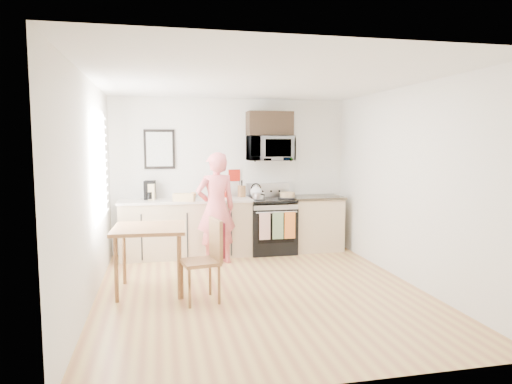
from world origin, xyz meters
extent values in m
plane|color=#AC6F42|center=(0.00, 0.00, 0.00)|extent=(4.60, 4.60, 0.00)
cube|color=white|center=(0.00, 2.30, 1.30)|extent=(4.00, 0.04, 2.60)
cube|color=white|center=(0.00, -2.30, 1.30)|extent=(4.00, 0.04, 2.60)
cube|color=white|center=(-2.00, 0.00, 1.30)|extent=(0.04, 4.60, 2.60)
cube|color=white|center=(2.00, 0.00, 1.30)|extent=(0.04, 4.60, 2.60)
cube|color=white|center=(0.00, 0.00, 2.60)|extent=(4.00, 4.60, 0.04)
cube|color=white|center=(-1.98, 0.80, 1.55)|extent=(0.02, 1.40, 1.50)
cube|color=white|center=(-1.97, 0.80, 1.55)|extent=(0.01, 1.30, 1.40)
cube|color=tan|center=(-0.80, 2.00, 0.45)|extent=(2.10, 0.60, 0.90)
cube|color=silver|center=(-0.80, 2.00, 0.92)|extent=(2.14, 0.64, 0.04)
cube|color=tan|center=(1.43, 2.00, 0.45)|extent=(0.84, 0.60, 0.90)
cube|color=black|center=(1.43, 2.00, 0.92)|extent=(0.88, 0.64, 0.04)
cube|color=black|center=(0.63, 1.97, 0.39)|extent=(0.76, 0.65, 0.77)
cube|color=black|center=(0.63, 1.66, 0.45)|extent=(0.61, 0.02, 0.45)
cube|color=#AAAAAF|center=(0.63, 1.66, 0.78)|extent=(0.74, 0.02, 0.14)
cylinder|color=#AAAAAF|center=(0.63, 1.61, 0.74)|extent=(0.68, 0.02, 0.02)
cube|color=black|center=(0.63, 1.97, 0.90)|extent=(0.76, 0.65, 0.04)
cube|color=#AAAAAF|center=(0.63, 2.25, 1.04)|extent=(0.76, 0.08, 0.24)
cube|color=silver|center=(0.43, 1.61, 0.52)|extent=(0.18, 0.02, 0.44)
cube|color=#607951|center=(0.65, 1.61, 0.52)|extent=(0.18, 0.02, 0.44)
cube|color=orange|center=(0.85, 1.61, 0.52)|extent=(0.18, 0.02, 0.44)
imported|color=#AAAAAF|center=(0.63, 2.08, 1.76)|extent=(0.76, 0.51, 0.42)
cube|color=black|center=(0.63, 2.12, 2.18)|extent=(0.76, 0.35, 0.40)
cube|color=black|center=(-1.20, 2.28, 1.75)|extent=(0.50, 0.03, 0.65)
cube|color=#B1B5AB|center=(-1.20, 2.26, 1.75)|extent=(0.42, 0.01, 0.56)
cube|color=#A5190E|center=(0.05, 2.28, 1.30)|extent=(0.20, 0.02, 0.20)
imported|color=#C23536|center=(-0.38, 1.45, 0.86)|extent=(0.69, 0.52, 1.71)
cube|color=brown|center=(-1.35, 0.29, 0.80)|extent=(0.87, 0.87, 0.04)
cylinder|color=brown|center=(-1.73, -0.05, 0.39)|extent=(0.05, 0.05, 0.78)
cylinder|color=brown|center=(-1.01, -0.09, 0.39)|extent=(0.05, 0.05, 0.78)
cylinder|color=brown|center=(-1.69, 0.67, 0.39)|extent=(0.05, 0.05, 0.78)
cylinder|color=brown|center=(-0.97, 0.63, 0.39)|extent=(0.05, 0.05, 0.78)
cube|color=brown|center=(-0.77, -0.22, 0.47)|extent=(0.48, 0.48, 0.04)
cube|color=brown|center=(-0.58, -0.18, 0.72)|extent=(0.12, 0.41, 0.49)
cube|color=maroon|center=(-0.56, -0.18, 0.74)|extent=(0.13, 0.37, 0.41)
cylinder|color=brown|center=(-0.91, -0.42, 0.22)|extent=(0.03, 0.03, 0.45)
cylinder|color=brown|center=(-0.57, -0.36, 0.22)|extent=(0.03, 0.03, 0.45)
cylinder|color=brown|center=(-0.98, -0.08, 0.22)|extent=(0.03, 0.03, 0.45)
cylinder|color=brown|center=(-0.64, -0.02, 0.22)|extent=(0.03, 0.03, 0.45)
cube|color=brown|center=(0.15, 2.14, 1.04)|extent=(0.12, 0.14, 0.20)
cylinder|color=#A5190E|center=(-0.10, 2.17, 1.02)|extent=(0.12, 0.12, 0.15)
imported|color=silver|center=(-0.70, 2.14, 0.97)|extent=(0.27, 0.27, 0.05)
cube|color=tan|center=(-1.34, 2.04, 1.07)|extent=(0.11, 0.11, 0.26)
cube|color=black|center=(-1.37, 2.13, 1.09)|extent=(0.19, 0.23, 0.30)
cylinder|color=black|center=(-1.37, 2.03, 1.02)|extent=(0.11, 0.11, 0.11)
cube|color=tan|center=(-0.84, 1.78, 1.00)|extent=(0.36, 0.24, 0.12)
cylinder|color=black|center=(0.90, 1.94, 0.93)|extent=(0.30, 0.30, 0.02)
cylinder|color=tan|center=(0.90, 1.94, 0.98)|extent=(0.25, 0.25, 0.08)
sphere|color=silver|center=(0.39, 2.08, 1.03)|extent=(0.20, 0.20, 0.20)
cone|color=silver|center=(0.39, 2.08, 1.13)|extent=(0.06, 0.06, 0.06)
torus|color=black|center=(0.39, 2.08, 1.09)|extent=(0.18, 0.02, 0.18)
cylinder|color=#AAAAAF|center=(0.40, 1.91, 0.98)|extent=(0.21, 0.21, 0.10)
cylinder|color=black|center=(0.42, 1.75, 1.02)|extent=(0.05, 0.19, 0.02)
camera|label=1|loc=(-1.23, -5.43, 1.85)|focal=32.00mm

